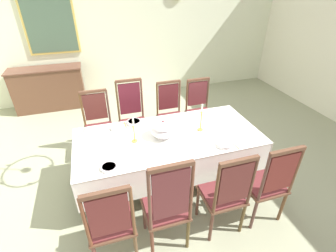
{
  "coord_description": "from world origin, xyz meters",
  "views": [
    {
      "loc": [
        -0.79,
        -2.77,
        2.49
      ],
      "look_at": [
        0.01,
        -0.22,
        0.86
      ],
      "focal_mm": 26.17,
      "sensor_mm": 36.0,
      "label": 1
    }
  ],
  "objects_px": {
    "bowl_far_right": "(116,128)",
    "framed_painting": "(50,23)",
    "chair_south_c": "(226,193)",
    "chair_south_b": "(167,206)",
    "chair_south_d": "(268,182)",
    "spoon_primary": "(125,124)",
    "dining_table": "(169,140)",
    "bowl_far_left": "(109,167)",
    "chair_north_c": "(171,113)",
    "soup_tureen": "(163,129)",
    "sideboard": "(49,89)",
    "candlestick_west": "(134,133)",
    "bowl_near_left": "(134,122)",
    "chair_north_d": "(200,109)",
    "chair_north_b": "(132,116)",
    "chair_south_a": "(111,222)",
    "candlestick_east": "(201,120)",
    "bowl_near_right": "(225,144)",
    "spoon_secondary": "(232,143)",
    "chair_north_a": "(98,124)"
  },
  "relations": [
    {
      "from": "chair_south_a",
      "to": "bowl_far_left",
      "type": "height_order",
      "value": "chair_south_a"
    },
    {
      "from": "candlestick_west",
      "to": "bowl_near_left",
      "type": "height_order",
      "value": "candlestick_west"
    },
    {
      "from": "chair_north_b",
      "to": "chair_south_c",
      "type": "xyz_separation_m",
      "value": [
        0.64,
        -1.88,
        -0.02
      ]
    },
    {
      "from": "chair_north_a",
      "to": "chair_south_b",
      "type": "distance_m",
      "value": 1.96
    },
    {
      "from": "dining_table",
      "to": "chair_south_d",
      "type": "height_order",
      "value": "chair_south_d"
    },
    {
      "from": "chair_north_d",
      "to": "sideboard",
      "type": "bearing_deg",
      "value": -37.12
    },
    {
      "from": "bowl_near_left",
      "to": "framed_painting",
      "type": "distance_m",
      "value": 3.1
    },
    {
      "from": "chair_north_d",
      "to": "soup_tureen",
      "type": "bearing_deg",
      "value": 45.24
    },
    {
      "from": "bowl_far_right",
      "to": "framed_painting",
      "type": "bearing_deg",
      "value": 106.98
    },
    {
      "from": "dining_table",
      "to": "chair_north_b",
      "type": "xyz_separation_m",
      "value": [
        -0.31,
        0.94,
        -0.09
      ]
    },
    {
      "from": "chair_north_a",
      "to": "bowl_near_right",
      "type": "xyz_separation_m",
      "value": [
        1.43,
        -1.36,
        0.23
      ]
    },
    {
      "from": "chair_north_b",
      "to": "bowl_far_right",
      "type": "height_order",
      "value": "chair_north_b"
    },
    {
      "from": "chair_north_a",
      "to": "candlestick_west",
      "type": "xyz_separation_m",
      "value": [
        0.42,
        -0.94,
        0.34
      ]
    },
    {
      "from": "chair_north_b",
      "to": "bowl_near_right",
      "type": "xyz_separation_m",
      "value": [
        0.89,
        -1.37,
        0.19
      ]
    },
    {
      "from": "chair_south_b",
      "to": "bowl_far_right",
      "type": "bearing_deg",
      "value": 103.24
    },
    {
      "from": "candlestick_west",
      "to": "spoon_secondary",
      "type": "relative_size",
      "value": 1.86
    },
    {
      "from": "bowl_near_left",
      "to": "chair_south_a",
      "type": "bearing_deg",
      "value": -109.65
    },
    {
      "from": "soup_tureen",
      "to": "candlestick_east",
      "type": "relative_size",
      "value": 0.8
    },
    {
      "from": "chair_south_a",
      "to": "spoon_primary",
      "type": "height_order",
      "value": "chair_south_a"
    },
    {
      "from": "chair_south_b",
      "to": "soup_tureen",
      "type": "bearing_deg",
      "value": 75.73
    },
    {
      "from": "chair_south_c",
      "to": "chair_south_d",
      "type": "height_order",
      "value": "chair_south_c"
    },
    {
      "from": "spoon_primary",
      "to": "sideboard",
      "type": "distance_m",
      "value": 2.78
    },
    {
      "from": "bowl_far_left",
      "to": "spoon_secondary",
      "type": "distance_m",
      "value": 1.49
    },
    {
      "from": "chair_south_c",
      "to": "chair_south_d",
      "type": "bearing_deg",
      "value": 0.04
    },
    {
      "from": "chair_south_d",
      "to": "spoon_primary",
      "type": "relative_size",
      "value": 6.16
    },
    {
      "from": "candlestick_west",
      "to": "spoon_primary",
      "type": "relative_size",
      "value": 1.86
    },
    {
      "from": "sideboard",
      "to": "chair_south_c",
      "type": "bearing_deg",
      "value": 118.46
    },
    {
      "from": "candlestick_east",
      "to": "bowl_near_right",
      "type": "relative_size",
      "value": 2.1
    },
    {
      "from": "chair_north_c",
      "to": "bowl_far_left",
      "type": "xyz_separation_m",
      "value": [
        -1.13,
        -1.35,
        0.22
      ]
    },
    {
      "from": "chair_north_d",
      "to": "soup_tureen",
      "type": "height_order",
      "value": "chair_north_d"
    },
    {
      "from": "bowl_far_right",
      "to": "soup_tureen",
      "type": "bearing_deg",
      "value": -33.54
    },
    {
      "from": "candlestick_east",
      "to": "bowl_far_right",
      "type": "distance_m",
      "value": 1.13
    },
    {
      "from": "chair_south_a",
      "to": "chair_south_d",
      "type": "xyz_separation_m",
      "value": [
        1.71,
        -0.0,
        0.01
      ]
    },
    {
      "from": "chair_north_b",
      "to": "chair_south_d",
      "type": "relative_size",
      "value": 1.06
    },
    {
      "from": "chair_north_c",
      "to": "spoon_primary",
      "type": "relative_size",
      "value": 5.97
    },
    {
      "from": "chair_south_a",
      "to": "chair_south_b",
      "type": "bearing_deg",
      "value": -0.81
    },
    {
      "from": "dining_table",
      "to": "bowl_far_left",
      "type": "relative_size",
      "value": 13.19
    },
    {
      "from": "chair_south_d",
      "to": "candlestick_west",
      "type": "distance_m",
      "value": 1.63
    },
    {
      "from": "sideboard",
      "to": "bowl_near_right",
      "type": "bearing_deg",
      "value": 124.98
    },
    {
      "from": "chair_north_c",
      "to": "chair_south_d",
      "type": "distance_m",
      "value": 1.95
    },
    {
      "from": "bowl_near_right",
      "to": "spoon_primary",
      "type": "relative_size",
      "value": 1.03
    },
    {
      "from": "chair_south_a",
      "to": "framed_painting",
      "type": "bearing_deg",
      "value": 98.61
    },
    {
      "from": "chair_north_d",
      "to": "bowl_far_right",
      "type": "xyz_separation_m",
      "value": [
        -1.48,
        -0.57,
        0.23
      ]
    },
    {
      "from": "chair_south_b",
      "to": "chair_north_d",
      "type": "relative_size",
      "value": 1.15
    },
    {
      "from": "chair_north_c",
      "to": "spoon_primary",
      "type": "xyz_separation_m",
      "value": [
        -0.83,
        -0.48,
        0.21
      ]
    },
    {
      "from": "chair_south_c",
      "to": "chair_south_b",
      "type": "bearing_deg",
      "value": -179.47
    },
    {
      "from": "chair_north_c",
      "to": "soup_tureen",
      "type": "distance_m",
      "value": 1.07
    },
    {
      "from": "chair_north_c",
      "to": "spoon_secondary",
      "type": "height_order",
      "value": "chair_north_c"
    },
    {
      "from": "chair_south_b",
      "to": "chair_south_d",
      "type": "distance_m",
      "value": 1.17
    },
    {
      "from": "chair_north_d",
      "to": "spoon_primary",
      "type": "distance_m",
      "value": 1.45
    }
  ]
}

